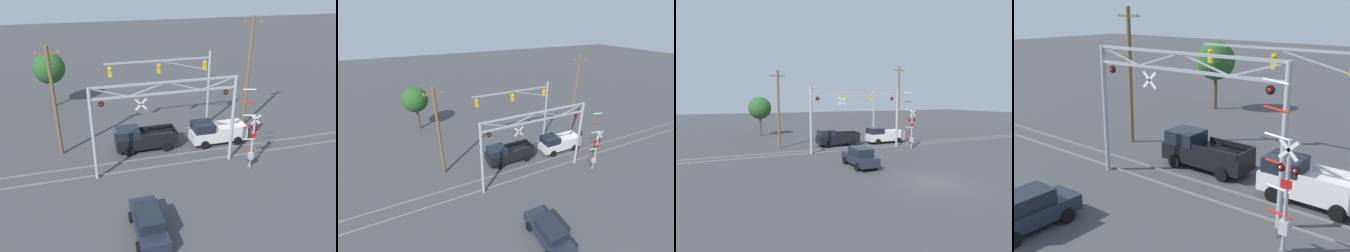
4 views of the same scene
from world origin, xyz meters
TOP-DOWN VIEW (x-y plane):
  - rail_track_near at (0.00, 12.67)m, footprint 80.00×0.08m
  - rail_track_far at (0.00, 14.11)m, footprint 80.00×0.08m
  - crossing_gantry at (-0.01, 12.39)m, footprint 10.81×0.29m
  - crossing_signal_mast at (6.16, 10.75)m, footprint 1.64×0.35m
  - traffic_signal_span at (3.66, 19.44)m, footprint 9.89×0.39m
  - pickup_truck_lead at (-1.16, 15.92)m, footprint 5.19×2.15m
  - pickup_truck_following at (5.24, 15.40)m, footprint 4.92×2.15m
  - sedan_waiting at (-2.83, 5.82)m, footprint 1.90×4.21m
  - utility_pole_left at (-7.86, 16.91)m, footprint 1.80×0.28m
  - utility_pole_right at (9.36, 18.01)m, footprint 1.80×0.28m
  - background_tree_beyond_span at (-8.90, 28.56)m, footprint 3.42×3.42m

SIDE VIEW (x-z plane):
  - rail_track_near at x=0.00m, z-range 0.00..0.10m
  - rail_track_far at x=0.00m, z-range 0.00..0.10m
  - sedan_waiting at x=-2.83m, z-range 0.00..1.67m
  - pickup_truck_following at x=5.24m, z-range -0.03..2.02m
  - pickup_truck_lead at x=-1.16m, z-range -0.03..2.03m
  - crossing_signal_mast at x=6.16m, z-range -0.94..5.59m
  - background_tree_beyond_span at x=-8.90m, z-range 1.31..7.38m
  - crossing_gantry at x=-0.01m, z-range 1.09..8.09m
  - utility_pole_left at x=-7.86m, z-range 0.15..9.13m
  - traffic_signal_span at x=3.66m, z-range 1.36..8.65m
  - utility_pole_right at x=9.36m, z-range 0.15..10.59m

